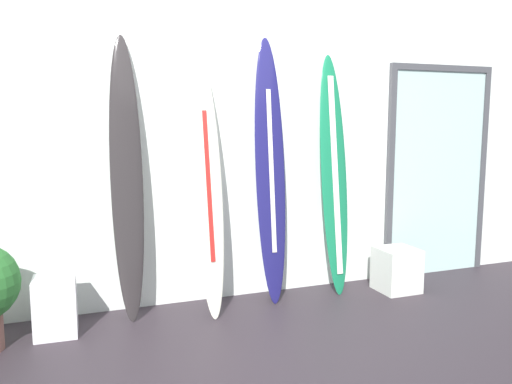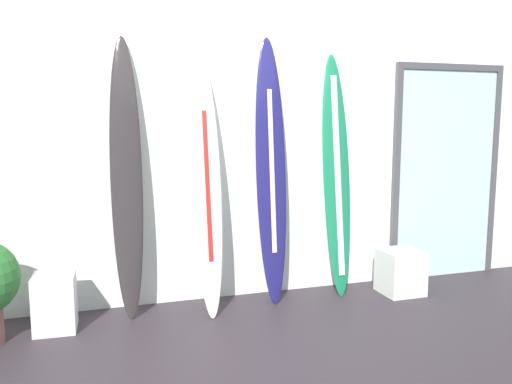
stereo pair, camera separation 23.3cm
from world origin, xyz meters
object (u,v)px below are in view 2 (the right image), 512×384
at_px(surfboard_navy, 271,173).
at_px(glass_door, 446,169).
at_px(surfboard_emerald, 336,176).
at_px(display_block_center, 55,302).
at_px(surfboard_charcoal, 126,178).
at_px(surfboard_ivory, 207,185).
at_px(display_block_left, 400,272).

bearing_deg(surfboard_navy, glass_door, 5.24).
relative_size(surfboard_emerald, display_block_center, 5.02).
bearing_deg(glass_door, surfboard_charcoal, -176.86).
height_order(surfboard_ivory, surfboard_emerald, surfboard_emerald).
relative_size(display_block_left, glass_door, 0.19).
distance_m(surfboard_ivory, display_block_left, 1.93).
bearing_deg(display_block_left, surfboard_ivory, 176.31).
distance_m(surfboard_navy, glass_door, 1.89).
relative_size(display_block_left, display_block_center, 0.93).
bearing_deg(glass_door, surfboard_navy, -174.76).
distance_m(surfboard_emerald, display_block_left, 1.05).
height_order(display_block_center, glass_door, glass_door).
height_order(surfboard_navy, display_block_center, surfboard_navy).
height_order(surfboard_charcoal, glass_door, surfboard_charcoal).
xyz_separation_m(surfboard_charcoal, surfboard_navy, (1.19, -0.00, 0.01)).
xyz_separation_m(display_block_left, display_block_center, (-2.91, 0.04, 0.01)).
height_order(surfboard_charcoal, display_block_left, surfboard_charcoal).
bearing_deg(display_block_left, surfboard_navy, 170.48).
distance_m(surfboard_charcoal, surfboard_ivory, 0.62).
relative_size(surfboard_charcoal, surfboard_navy, 0.98).
relative_size(surfboard_navy, display_block_left, 5.68).
bearing_deg(surfboard_charcoal, display_block_center, -163.92).
height_order(surfboard_ivory, surfboard_navy, surfboard_navy).
bearing_deg(surfboard_emerald, surfboard_navy, -179.42).
bearing_deg(display_block_left, display_block_center, 179.21).
xyz_separation_m(display_block_center, glass_door, (3.62, 0.33, 0.86)).
distance_m(surfboard_charcoal, surfboard_navy, 1.19).
xyz_separation_m(surfboard_navy, glass_door, (1.88, 0.17, -0.03)).
relative_size(surfboard_ivory, display_block_center, 4.87).
xyz_separation_m(surfboard_charcoal, surfboard_ivory, (0.61, -0.09, -0.07)).
relative_size(display_block_center, glass_door, 0.20).
relative_size(surfboard_charcoal, surfboard_ivory, 1.07).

